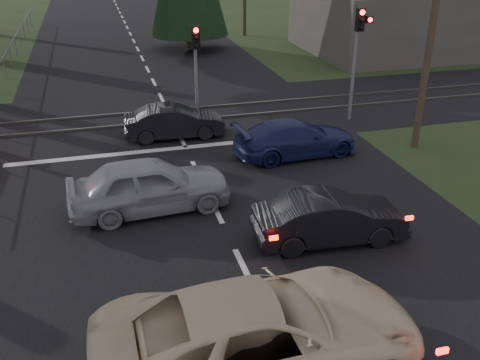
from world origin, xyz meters
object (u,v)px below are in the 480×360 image
object	(u,v)px
cream_coupe	(260,333)
blue_sedan	(296,138)
dark_car_far	(174,122)
traffic_signal_center	(196,59)
utility_pole_near	(433,19)
traffic_signal_right	(358,43)
dark_hatchback	(330,218)
silver_car	(150,185)

from	to	relation	value
cream_coupe	blue_sedan	distance (m)	10.65
dark_car_far	cream_coupe	bearing A→B (deg)	179.51
cream_coupe	dark_car_far	distance (m)	12.70
traffic_signal_center	cream_coupe	xyz separation A→B (m)	(-1.60, -13.98, -1.95)
utility_pole_near	traffic_signal_right	bearing A→B (deg)	105.34
traffic_signal_center	blue_sedan	size ratio (longest dim) A/B	0.90
traffic_signal_center	utility_pole_near	xyz separation A→B (m)	(7.50, -4.68, 1.92)
dark_hatchback	dark_car_far	xyz separation A→B (m)	(-2.75, 8.79, -0.02)
traffic_signal_right	blue_sedan	world-z (taller)	traffic_signal_right
traffic_signal_right	blue_sedan	bearing A→B (deg)	-140.86
traffic_signal_right	silver_car	bearing A→B (deg)	-147.98
dark_hatchback	silver_car	xyz separation A→B (m)	(-4.39, 3.00, 0.13)
traffic_signal_right	utility_pole_near	world-z (taller)	utility_pole_near
traffic_signal_right	dark_car_far	distance (m)	8.19
cream_coupe	blue_sedan	bearing A→B (deg)	-25.28
utility_pole_near	blue_sedan	world-z (taller)	utility_pole_near
traffic_signal_center	dark_car_far	xyz separation A→B (m)	(-1.20, -1.29, -2.16)
traffic_signal_right	cream_coupe	bearing A→B (deg)	-122.54
silver_car	dark_car_far	world-z (taller)	silver_car
utility_pole_near	blue_sedan	xyz separation A→B (m)	(-4.73, 0.40, -4.07)
traffic_signal_right	utility_pole_near	xyz separation A→B (m)	(0.95, -3.47, 1.41)
blue_sedan	dark_car_far	world-z (taller)	blue_sedan
utility_pole_near	dark_hatchback	size ratio (longest dim) A/B	2.22
utility_pole_near	silver_car	world-z (taller)	utility_pole_near
traffic_signal_right	blue_sedan	xyz separation A→B (m)	(-3.77, -3.07, -2.65)
utility_pole_near	dark_car_far	size ratio (longest dim) A/B	2.29
cream_coupe	silver_car	size ratio (longest dim) A/B	1.31
utility_pole_near	dark_hatchback	bearing A→B (deg)	-137.80
dark_car_far	dark_hatchback	bearing A→B (deg)	-161.28
traffic_signal_right	silver_car	size ratio (longest dim) A/B	1.00
utility_pole_near	dark_hatchback	xyz separation A→B (m)	(-5.95, -5.39, -4.06)
utility_pole_near	silver_car	size ratio (longest dim) A/B	1.91
blue_sedan	dark_car_far	distance (m)	4.97
traffic_signal_center	blue_sedan	distance (m)	5.53
blue_sedan	silver_car	bearing A→B (deg)	112.52
dark_hatchback	silver_car	size ratio (longest dim) A/B	0.86
cream_coupe	traffic_signal_right	bearing A→B (deg)	-33.54
traffic_signal_right	dark_car_far	size ratio (longest dim) A/B	1.20
silver_car	blue_sedan	bearing A→B (deg)	-67.17
dark_hatchback	silver_car	world-z (taller)	silver_car
utility_pole_near	blue_sedan	distance (m)	6.25
silver_car	blue_sedan	size ratio (longest dim) A/B	1.04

